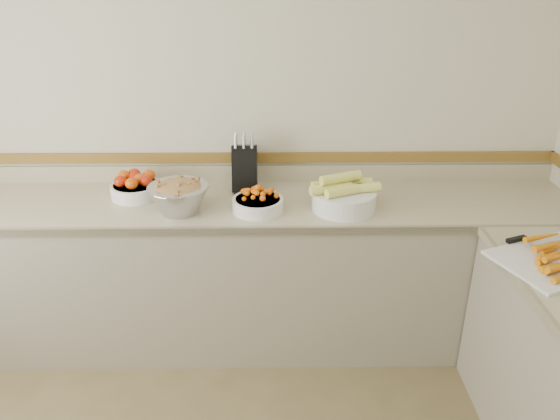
{
  "coord_description": "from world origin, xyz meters",
  "views": [
    {
      "loc": [
        0.32,
        -1.09,
        2.13
      ],
      "look_at": [
        0.35,
        1.35,
        1.0
      ],
      "focal_mm": 35.0,
      "sensor_mm": 36.0,
      "label": 1
    }
  ],
  "objects_px": {
    "tomato_bowl": "(136,186)",
    "corn_bowl": "(344,196)",
    "rhubarb_bowl": "(179,196)",
    "cutting_board": "(556,259)",
    "knife_block": "(245,167)",
    "cherry_tomato_bowl": "(258,202)"
  },
  "relations": [
    {
      "from": "knife_block",
      "to": "corn_bowl",
      "type": "xyz_separation_m",
      "value": [
        0.54,
        -0.27,
        -0.07
      ]
    },
    {
      "from": "cherry_tomato_bowl",
      "to": "cutting_board",
      "type": "relative_size",
      "value": 0.45
    },
    {
      "from": "cutting_board",
      "to": "rhubarb_bowl",
      "type": "bearing_deg",
      "value": 162.34
    },
    {
      "from": "rhubarb_bowl",
      "to": "cutting_board",
      "type": "height_order",
      "value": "rhubarb_bowl"
    },
    {
      "from": "tomato_bowl",
      "to": "cutting_board",
      "type": "distance_m",
      "value": 2.17
    },
    {
      "from": "rhubarb_bowl",
      "to": "tomato_bowl",
      "type": "bearing_deg",
      "value": 142.23
    },
    {
      "from": "tomato_bowl",
      "to": "corn_bowl",
      "type": "bearing_deg",
      "value": -9.21
    },
    {
      "from": "tomato_bowl",
      "to": "cherry_tomato_bowl",
      "type": "bearing_deg",
      "value": -16.5
    },
    {
      "from": "knife_block",
      "to": "corn_bowl",
      "type": "relative_size",
      "value": 0.9
    },
    {
      "from": "tomato_bowl",
      "to": "rhubarb_bowl",
      "type": "height_order",
      "value": "rhubarb_bowl"
    },
    {
      "from": "tomato_bowl",
      "to": "rhubarb_bowl",
      "type": "relative_size",
      "value": 0.88
    },
    {
      "from": "knife_block",
      "to": "cherry_tomato_bowl",
      "type": "relative_size",
      "value": 1.26
    },
    {
      "from": "corn_bowl",
      "to": "cutting_board",
      "type": "distance_m",
      "value": 1.05
    },
    {
      "from": "corn_bowl",
      "to": "knife_block",
      "type": "bearing_deg",
      "value": 153.16
    },
    {
      "from": "knife_block",
      "to": "tomato_bowl",
      "type": "relative_size",
      "value": 1.23
    },
    {
      "from": "tomato_bowl",
      "to": "corn_bowl",
      "type": "height_order",
      "value": "corn_bowl"
    },
    {
      "from": "corn_bowl",
      "to": "cutting_board",
      "type": "relative_size",
      "value": 0.63
    },
    {
      "from": "cherry_tomato_bowl",
      "to": "rhubarb_bowl",
      "type": "xyz_separation_m",
      "value": [
        -0.42,
        -0.01,
        0.04
      ]
    },
    {
      "from": "knife_block",
      "to": "rhubarb_bowl",
      "type": "height_order",
      "value": "knife_block"
    },
    {
      "from": "tomato_bowl",
      "to": "cutting_board",
      "type": "relative_size",
      "value": 0.46
    },
    {
      "from": "cherry_tomato_bowl",
      "to": "rhubarb_bowl",
      "type": "bearing_deg",
      "value": -178.6
    },
    {
      "from": "cherry_tomato_bowl",
      "to": "corn_bowl",
      "type": "relative_size",
      "value": 0.71
    }
  ]
}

